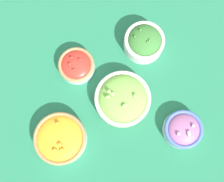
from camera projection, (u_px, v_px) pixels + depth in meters
name	position (u px, v px, depth m)	size (l,w,h in m)	color
ground_plane	(112.00, 93.00, 0.99)	(3.00, 3.00, 0.00)	#23704C
bowl_lettuce	(123.00, 99.00, 0.95)	(0.17, 0.17, 0.08)	beige
bowl_squash	(60.00, 139.00, 0.94)	(0.16, 0.16, 0.07)	white
bowl_broccoli	(144.00, 42.00, 0.98)	(0.13, 0.13, 0.08)	white
bowl_cherry_tomatoes	(76.00, 65.00, 0.98)	(0.11, 0.11, 0.06)	silver
bowl_red_onion	(183.00, 129.00, 0.94)	(0.12, 0.12, 0.06)	#B2C1CC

